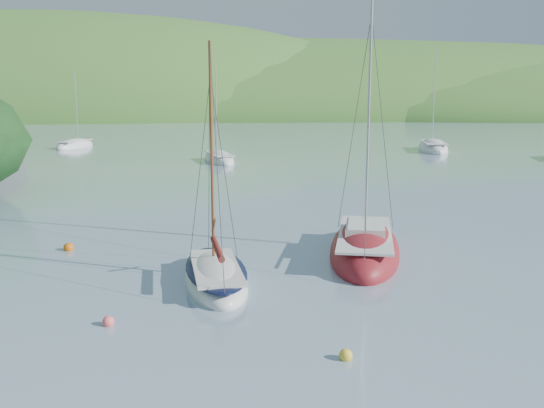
{
  "coord_description": "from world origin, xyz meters",
  "views": [
    {
      "loc": [
        -1.12,
        -18.28,
        7.49
      ],
      "look_at": [
        -0.13,
        8.0,
        2.45
      ],
      "focal_mm": 40.0,
      "sensor_mm": 36.0,
      "label": 1
    }
  ],
  "objects_px": {
    "daysailer_white": "(216,277)",
    "distant_sloop_c": "(75,146)",
    "sloop_red": "(365,250)",
    "distant_sloop_b": "(433,149)",
    "distant_sloop_a": "(219,160)"
  },
  "relations": [
    {
      "from": "sloop_red",
      "to": "distant_sloop_b",
      "type": "distance_m",
      "value": 49.15
    },
    {
      "from": "daysailer_white",
      "to": "distant_sloop_c",
      "type": "height_order",
      "value": "distant_sloop_c"
    },
    {
      "from": "distant_sloop_a",
      "to": "distant_sloop_c",
      "type": "xyz_separation_m",
      "value": [
        -19.2,
        15.99,
        -0.0
      ]
    },
    {
      "from": "distant_sloop_a",
      "to": "distant_sloop_c",
      "type": "relative_size",
      "value": 1.02
    },
    {
      "from": "sloop_red",
      "to": "distant_sloop_a",
      "type": "height_order",
      "value": "sloop_red"
    },
    {
      "from": "distant_sloop_a",
      "to": "distant_sloop_b",
      "type": "distance_m",
      "value": 27.38
    },
    {
      "from": "daysailer_white",
      "to": "distant_sloop_a",
      "type": "relative_size",
      "value": 0.92
    },
    {
      "from": "sloop_red",
      "to": "distant_sloop_a",
      "type": "xyz_separation_m",
      "value": [
        -8.35,
        35.94,
        -0.06
      ]
    },
    {
      "from": "daysailer_white",
      "to": "distant_sloop_a",
      "type": "bearing_deg",
      "value": 83.89
    },
    {
      "from": "distant_sloop_a",
      "to": "distant_sloop_b",
      "type": "xyz_separation_m",
      "value": [
        25.43,
        10.14,
        0.03
      ]
    },
    {
      "from": "sloop_red",
      "to": "distant_sloop_b",
      "type": "xyz_separation_m",
      "value": [
        17.08,
        46.08,
        -0.02
      ]
    },
    {
      "from": "distant_sloop_b",
      "to": "distant_sloop_c",
      "type": "relative_size",
      "value": 1.28
    },
    {
      "from": "daysailer_white",
      "to": "distant_sloop_c",
      "type": "relative_size",
      "value": 0.94
    },
    {
      "from": "sloop_red",
      "to": "distant_sloop_a",
      "type": "bearing_deg",
      "value": 114.19
    },
    {
      "from": "distant_sloop_b",
      "to": "distant_sloop_c",
      "type": "bearing_deg",
      "value": -178.37
    }
  ]
}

